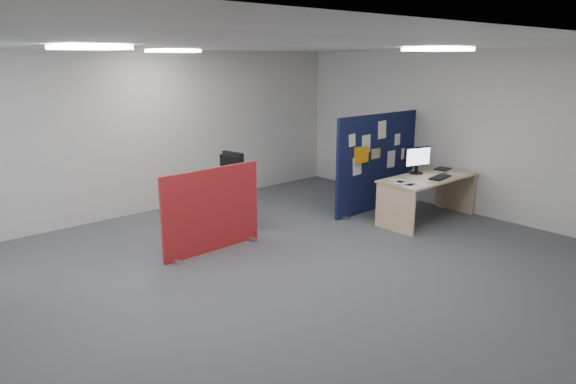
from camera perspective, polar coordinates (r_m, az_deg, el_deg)
floor at (r=6.19m, az=-3.88°, el=-9.91°), size 9.00×9.00×0.00m
ceiling at (r=5.63m, az=-4.38°, el=15.92°), size 9.00×7.00×0.02m
wall_back at (r=8.77m, az=-18.27°, el=5.93°), size 9.00×0.02×2.70m
wall_right at (r=9.18m, az=18.91°, el=6.25°), size 0.02×7.00×2.70m
ceiling_lights at (r=6.37m, az=-5.67°, el=15.48°), size 4.10×4.10×0.04m
navy_divider at (r=8.96m, az=9.84°, el=3.27°), size 2.01×0.30×1.66m
main_desk at (r=8.58m, az=15.02°, el=0.60°), size 1.74×0.77×0.73m
monitor_main at (r=8.64m, az=14.15°, el=3.59°), size 0.50×0.21×0.44m
keyboard at (r=8.46m, az=16.55°, el=1.57°), size 0.47×0.24×0.02m
mouse at (r=8.79m, az=17.06°, el=2.03°), size 0.11×0.08×0.03m
paper_tray at (r=9.14m, az=16.80°, el=2.47°), size 0.32×0.27×0.01m
red_divider at (r=7.03m, az=-8.43°, el=-2.08°), size 1.54×0.30×1.15m
office_chair at (r=7.97m, az=-6.84°, el=0.63°), size 0.76×0.75×1.15m
desk_papers at (r=8.32m, az=14.35°, el=1.44°), size 1.46×0.85×0.00m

